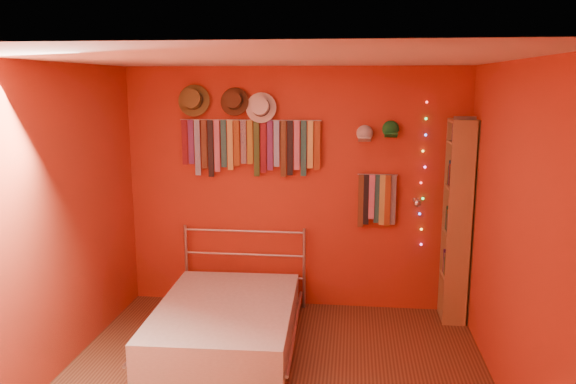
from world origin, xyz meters
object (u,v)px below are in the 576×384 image
at_px(reading_lamp, 417,203).
at_px(bookshelf, 461,221).
at_px(tie_rack, 250,144).
at_px(bed, 226,322).

xyz_separation_m(reading_lamp, bookshelf, (0.43, 0.03, -0.18)).
bearing_deg(bookshelf, tie_rack, 175.79).
height_order(reading_lamp, bed, reading_lamp).
height_order(tie_rack, bed, tie_rack).
bearing_deg(bed, tie_rack, 83.80).
distance_m(tie_rack, reading_lamp, 1.76).
relative_size(tie_rack, reading_lamp, 4.55).
bearing_deg(bookshelf, bed, -160.18).
relative_size(tie_rack, bed, 0.80).
distance_m(reading_lamp, bed, 2.14).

